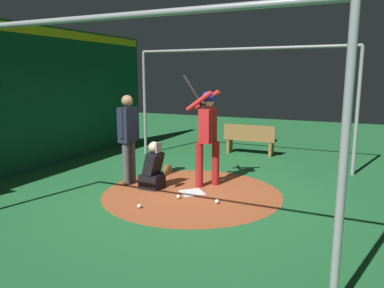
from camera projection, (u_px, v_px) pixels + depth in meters
ground_plane at (192, 193)px, 7.03m from camera, size 25.01×25.01×0.00m
dirt_circle at (192, 193)px, 7.03m from camera, size 3.38×3.38×0.01m
home_plate at (192, 193)px, 7.02m from camera, size 0.59×0.59×0.01m
batter at (207, 129)px, 7.29m from camera, size 0.68×0.49×2.21m
catcher at (154, 170)px, 7.27m from camera, size 0.58×0.40×0.94m
umpire at (128, 134)px, 7.46m from camera, size 0.23×0.49×1.82m
back_wall at (26, 98)px, 8.45m from camera, size 0.22×9.01×3.36m
cage_frame at (192, 86)px, 6.66m from camera, size 5.51×5.50×2.86m
bench at (250, 139)px, 10.37m from camera, size 1.45×0.36×0.85m
baseball_0 at (139, 206)px, 6.21m from camera, size 0.07×0.07×0.07m
baseball_1 at (217, 201)px, 6.44m from camera, size 0.07×0.07×0.07m
baseball_2 at (178, 197)px, 6.69m from camera, size 0.07×0.07×0.07m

